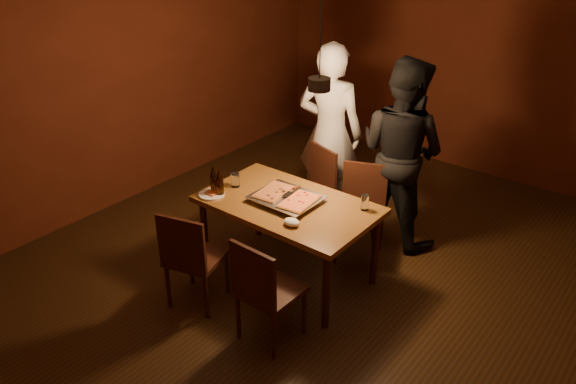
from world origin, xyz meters
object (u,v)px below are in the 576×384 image
Objects in this scene: chair_near_right at (263,284)px; diner_white at (330,133)px; chair_far_left at (314,183)px; diner_dark at (401,152)px; pizza_tray at (286,199)px; pendant_lamp at (319,83)px; beer_bottle_a at (214,180)px; chair_far_right at (362,203)px; plate_slice at (212,194)px; dining_table at (288,210)px; beer_bottle_b at (220,183)px; chair_near_left at (190,252)px.

chair_near_right is 0.26× the size of diner_white.
diner_white reaches higher than chair_far_left.
diner_white is (-0.78, 1.97, 0.40)m from chair_near_right.
chair_near_right is 0.26× the size of diner_dark.
pizza_tray is 1.03m from pendant_lamp.
beer_bottle_a is 1.26m from pendant_lamp.
chair_far_right is at bearing 70.07° from pendant_lamp.
plate_slice is 1.36m from pendant_lamp.
plate_slice is (-0.91, -1.04, 0.22)m from chair_far_right.
dining_table is at bearing 78.20° from diner_dark.
beer_bottle_a is 0.22× the size of pendant_lamp.
beer_bottle_b is (-0.94, 0.54, 0.33)m from chair_near_right.
diner_dark is at bearing 53.74° from chair_near_left.
beer_bottle_b is 0.22× the size of pendant_lamp.
chair_near_left is at bearing 46.14° from chair_far_right.
pizza_tray is at bearing 118.54° from chair_near_right.
chair_near_left is at bearing 76.40° from diner_white.
pizza_tray is 0.67m from plate_slice.
chair_far_right is (0.60, -0.07, 0.00)m from chair_far_left.
plate_slice is 1.51m from diner_white.
chair_near_left is 0.47× the size of pendant_lamp.
pendant_lamp is (0.75, 0.50, 0.89)m from beer_bottle_a.
chair_near_right is at bearing -27.91° from beer_bottle_a.
beer_bottle_a is at bearing 109.69° from plate_slice.
pendant_lamp reaches higher than diner_white.
diner_white reaches higher than diner_dark.
beer_bottle_b is 1.06× the size of plate_slice.
dining_table is 0.63m from beer_bottle_b.
chair_near_left reaches higher than plate_slice.
chair_far_right is 2.25× the size of beer_bottle_b.
diner_white is at bearing 107.98° from dining_table.
pendant_lamp is at bearing 50.69° from chair_near_left.
diner_dark reaches higher than dining_table.
chair_far_left is 0.55m from diner_white.
pendant_lamp is (0.12, 0.24, 1.08)m from dining_table.
beer_bottle_b is (-0.25, -1.06, 0.33)m from chair_far_left.
beer_bottle_b is (0.08, -0.01, -0.00)m from beer_bottle_a.
pendant_lamp is at bearing 63.36° from dining_table.
plate_slice is (-0.06, -0.05, -0.11)m from beer_bottle_b.
beer_bottle_b reaches higher than chair_near_left.
diner_dark is (0.12, 0.47, 0.38)m from chair_far_right.
chair_far_right is 2.39× the size of plate_slice.
chair_far_right is at bearing 67.76° from dining_table.
dining_table is at bearing 27.09° from plate_slice.
beer_bottle_a reaches higher than chair_near_left.
dining_table is at bearing 128.75° from chair_far_left.
plate_slice is at bearing 100.78° from chair_near_left.
beer_bottle_a reaches higher than pizza_tray.
chair_far_left is at bearing 74.45° from plate_slice.
chair_near_right is (0.40, -0.80, -0.14)m from dining_table.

